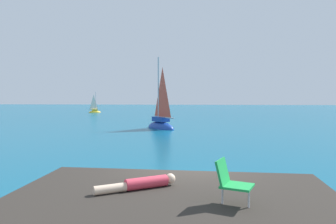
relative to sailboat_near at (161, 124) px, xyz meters
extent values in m
plane|color=#0F5675|center=(2.58, -19.02, -0.37)|extent=(160.00, 160.00, 0.00)
cube|color=#2D2823|center=(2.30, -21.87, 0.16)|extent=(6.64, 4.56, 1.07)
cube|color=#282A26|center=(3.34, -19.18, -0.37)|extent=(1.28, 1.48, 0.90)
cube|color=#2C2B22|center=(0.54, -19.81, -0.37)|extent=(1.55, 1.46, 0.96)
ellipsoid|color=#193D99|center=(-0.01, 0.02, -0.37)|extent=(3.21, 3.55, 1.23)
cube|color=#193D99|center=(-0.01, 0.02, 0.45)|extent=(1.65, 1.76, 0.40)
cylinder|color=#B7B7BC|center=(-0.22, 0.28, 3.04)|extent=(0.13, 0.13, 5.58)
cylinder|color=#B2B2B7|center=(0.48, -0.59, 0.64)|extent=(1.49, 1.80, 0.11)
pyramid|color=#DB4C38|center=(0.17, -0.21, 2.81)|extent=(1.18, 1.43, 4.24)
ellipsoid|color=yellow|center=(-12.73, 22.72, -0.37)|extent=(1.99, 1.61, 0.66)
cube|color=yellow|center=(-12.73, 22.72, 0.07)|extent=(0.96, 0.85, 0.22)
cylinder|color=#B7B7BC|center=(-12.58, 22.82, 1.47)|extent=(0.07, 0.07, 3.02)
cylinder|color=#B2B2B7|center=(-13.09, 22.49, 0.17)|extent=(1.05, 0.70, 0.06)
pyramid|color=silver|center=(-12.87, 22.63, 1.35)|extent=(0.83, 0.56, 2.30)
cylinder|color=#DB384C|center=(1.73, -21.38, 0.82)|extent=(0.90, 0.66, 0.24)
cylinder|color=beige|center=(1.08, -21.76, 0.79)|extent=(0.70, 0.51, 0.18)
sphere|color=beige|center=(2.20, -21.11, 0.84)|extent=(0.22, 0.22, 0.22)
cube|color=green|center=(3.45, -22.31, 1.05)|extent=(0.66, 0.64, 0.04)
cube|color=green|center=(3.21, -22.21, 1.27)|extent=(0.32, 0.50, 0.45)
cylinder|color=silver|center=(3.64, -22.39, 0.87)|extent=(0.04, 0.04, 0.35)
cylinder|color=silver|center=(3.21, -22.21, 0.87)|extent=(0.04, 0.04, 0.35)
camera|label=1|loc=(2.65, -27.97, 2.66)|focal=34.74mm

